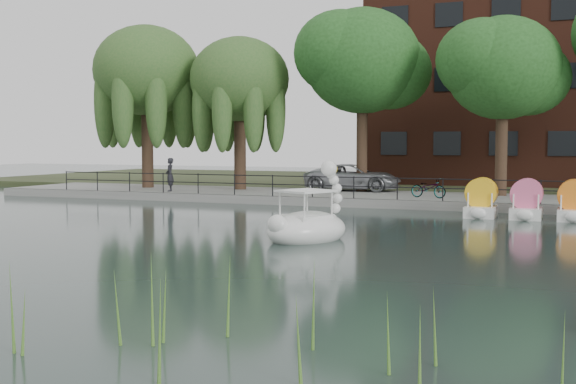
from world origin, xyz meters
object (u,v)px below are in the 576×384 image
Objects in this scene: minivan at (353,175)px; bicycle at (428,187)px; pedestrian at (170,172)px; swan_boat at (308,223)px.

minivan is 5.68m from bicycle.
pedestrian is 0.60× the size of swan_boat.
bicycle is at bearing 109.54° from swan_boat.
minivan reaches higher than bicycle.
pedestrian reaches higher than bicycle.
minivan is at bearing 126.88° from swan_boat.
bicycle is at bearing 64.67° from pedestrian.
swan_boat is at bearing 16.83° from pedestrian.
swan_boat is at bearing -173.12° from minivan.
pedestrian reaches higher than minivan.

